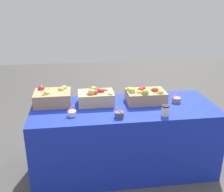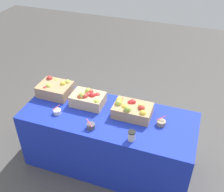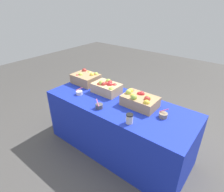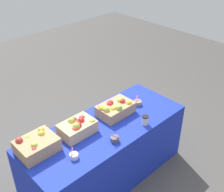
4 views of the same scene
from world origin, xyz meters
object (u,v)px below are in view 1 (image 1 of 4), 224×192
apple_crate_left (53,97)px  apple_crate_right (145,95)px  sample_bowl_far (176,100)px  coffee_cup (165,110)px  apple_crate_middle (96,97)px  sample_bowl_near (119,115)px  sample_bowl_mid (72,113)px

apple_crate_left → apple_crate_right: bearing=-4.6°
sample_bowl_far → coffee_cup: 0.39m
apple_crate_middle → apple_crate_right: size_ratio=0.90×
sample_bowl_near → sample_bowl_mid: bearing=167.7°
coffee_cup → apple_crate_left: bearing=157.7°
apple_crate_right → coffee_cup: 0.38m
apple_crate_middle → coffee_cup: size_ratio=3.49×
apple_crate_right → coffee_cup: bearing=-74.3°
apple_crate_middle → sample_bowl_far: (0.85, -0.07, -0.05)m
sample_bowl_mid → apple_crate_right: bearing=17.5°
coffee_cup → apple_crate_right: bearing=105.7°
sample_bowl_mid → sample_bowl_near: bearing=-12.3°
sample_bowl_mid → coffee_cup: size_ratio=0.90×
apple_crate_left → sample_bowl_far: 1.30m
apple_crate_left → sample_bowl_near: 0.76m
apple_crate_left → apple_crate_right: size_ratio=0.92×
sample_bowl_near → sample_bowl_far: sample_bowl_near is taller
apple_crate_left → apple_crate_middle: (0.45, -0.06, 0.00)m
sample_bowl_near → sample_bowl_far: 0.72m
coffee_cup → sample_bowl_near: bearing=177.0°
apple_crate_middle → apple_crate_right: 0.52m
apple_crate_right → sample_bowl_far: apple_crate_right is taller
sample_bowl_far → coffee_cup: size_ratio=1.00×
apple_crate_right → sample_bowl_near: bearing=-134.5°
apple_crate_right → coffee_cup: apple_crate_right is taller
apple_crate_left → coffee_cup: (1.07, -0.44, -0.02)m
apple_crate_left → sample_bowl_mid: size_ratio=3.95×
apple_crate_left → apple_crate_right: 0.97m
apple_crate_right → sample_bowl_near: apple_crate_right is taller
apple_crate_left → sample_bowl_near: size_ratio=3.44×
apple_crate_right → coffee_cup: size_ratio=3.87×
sample_bowl_far → sample_bowl_near: bearing=-156.5°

